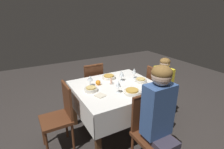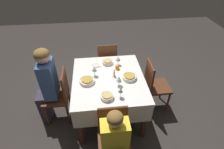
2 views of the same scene
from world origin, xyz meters
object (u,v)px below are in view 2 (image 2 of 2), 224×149
at_px(person_adult_denim, 47,84).
at_px(person_child_yellow, 115,146).
at_px(bowl_north, 87,81).
at_px(bowl_east, 108,62).
at_px(chair_south, 154,84).
at_px(bowl_west, 107,96).
at_px(wine_glass_south, 119,79).
at_px(chair_east, 107,61).
at_px(napkin_red_folded, 96,65).
at_px(wine_glass_east, 118,59).
at_px(wine_glass_north, 94,69).
at_px(chair_north, 60,94).
at_px(chair_west, 114,137).
at_px(dining_table, 109,83).
at_px(candle_centerpiece, 114,74).
at_px(wine_glass_west, 120,90).
at_px(bowl_south, 129,77).
at_px(orange_fruit, 117,67).

xyz_separation_m(person_adult_denim, person_child_yellow, (-0.93, -0.85, -0.15)).
relative_size(person_child_yellow, bowl_north, 4.75).
bearing_deg(bowl_east, chair_south, -113.37).
distance_m(bowl_west, bowl_east, 0.76).
height_order(bowl_west, wine_glass_south, wine_glass_south).
bearing_deg(person_child_yellow, wine_glass_south, 79.40).
xyz_separation_m(chair_east, person_child_yellow, (-1.72, 0.07, 0.07)).
relative_size(wine_glass_south, napkin_red_folded, 1.04).
relative_size(person_child_yellow, wine_glass_east, 6.96).
xyz_separation_m(bowl_east, napkin_red_folded, (-0.04, 0.18, -0.02)).
xyz_separation_m(chair_south, person_child_yellow, (-1.00, 0.75, 0.07)).
distance_m(wine_glass_north, wine_glass_south, 0.41).
xyz_separation_m(person_child_yellow, napkin_red_folded, (1.26, 0.14, 0.18)).
height_order(wine_glass_north, bowl_west, wine_glass_north).
relative_size(bowl_north, napkin_red_folded, 1.48).
relative_size(chair_north, chair_west, 1.00).
height_order(wine_glass_north, wine_glass_east, wine_glass_north).
distance_m(chair_north, chair_east, 1.11).
xyz_separation_m(dining_table, bowl_north, (-0.05, 0.30, 0.13)).
height_order(chair_west, napkin_red_folded, chair_west).
distance_m(dining_table, candle_centerpiece, 0.17).
xyz_separation_m(bowl_north, wine_glass_west, (-0.33, -0.41, 0.09)).
bearing_deg(wine_glass_east, napkin_red_folded, 88.23).
xyz_separation_m(dining_table, chair_east, (0.78, -0.05, -0.14)).
bearing_deg(wine_glass_east, person_child_yellow, 170.99).
bearing_deg(bowl_south, person_child_yellow, 160.76).
bearing_deg(wine_glass_west, bowl_west, 90.76).
xyz_separation_m(person_child_yellow, bowl_south, (0.90, -0.31, 0.20)).
distance_m(chair_east, wine_glass_north, 0.82).
bearing_deg(wine_glass_north, chair_south, -91.38).
height_order(dining_table, wine_glass_east, wine_glass_east).
bearing_deg(chair_north, bowl_north, 83.23).
bearing_deg(wine_glass_south, bowl_west, 140.30).
height_order(bowl_north, candle_centerpiece, candle_centerpiece).
distance_m(bowl_south, napkin_red_folded, 0.58).
bearing_deg(bowl_north, chair_east, -22.64).
xyz_separation_m(person_adult_denim, bowl_south, (-0.04, -1.16, 0.05)).
bearing_deg(chair_south, napkin_red_folded, 73.70).
relative_size(dining_table, wine_glass_east, 7.66).
relative_size(dining_table, person_adult_denim, 0.90).
xyz_separation_m(person_adult_denim, bowl_west, (-0.38, -0.81, 0.05)).
bearing_deg(chair_west, candle_centerpiece, 82.61).
xyz_separation_m(wine_glass_west, orange_fruit, (0.59, -0.04, -0.08)).
relative_size(chair_north, wine_glass_west, 5.47).
bearing_deg(chair_south, wine_glass_north, 88.62).
height_order(chair_west, candle_centerpiece, chair_west).
distance_m(person_adult_denim, person_child_yellow, 1.27).
relative_size(chair_south, wine_glass_east, 6.04).
relative_size(chair_east, napkin_red_folded, 6.10).
height_order(chair_north, person_child_yellow, person_child_yellow).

